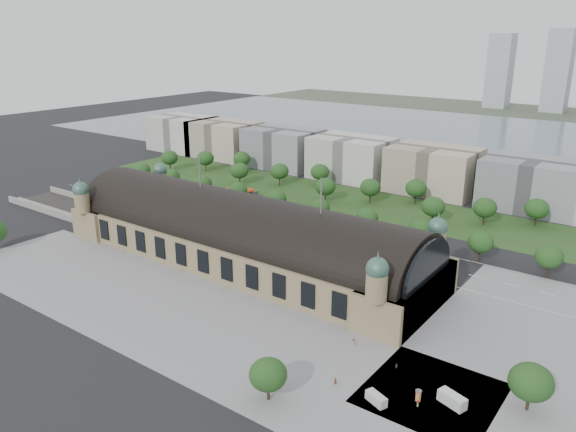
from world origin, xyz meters
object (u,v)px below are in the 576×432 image
Objects in this scene: parked_car_6 at (242,234)px; advertising_column at (418,396)px; parked_car_5 at (185,218)px; van_east at (451,399)px; traffic_car_0 at (119,187)px; traffic_car_4 at (329,248)px; parked_car_1 at (153,210)px; bus_mid at (321,245)px; van_south at (375,398)px; petrol_station at (245,192)px; parked_car_4 at (185,218)px; pedestrian_2 at (397,366)px; pedestrian_0 at (353,342)px; pedestrian_5 at (418,404)px; traffic_car_1 at (181,202)px; parked_car_0 at (148,207)px; bus_west at (295,234)px; pedestrian_1 at (335,382)px; bus_east at (311,242)px; parked_car_2 at (176,212)px; parked_car_3 at (185,216)px; traffic_car_3 at (260,221)px; traffic_car_5 at (418,251)px.

parked_car_6 is 122.67m from advertising_column.
parked_car_5 is at bearing 156.53° from advertising_column.
traffic_car_0 is at bearing 179.51° from van_east.
parked_car_1 is at bearing -77.60° from traffic_car_4.
bus_mid is 1.81× the size of van_south.
bus_mid is at bearing -27.57° from petrol_station.
pedestrian_2 reaches higher than parked_car_4.
van_south is 3.09× the size of pedestrian_0.
pedestrian_5 reaches higher than parked_car_1.
parked_car_1 is (-0.64, -17.29, 0.01)m from traffic_car_1.
traffic_car_4 is (94.44, -9.58, 0.00)m from traffic_car_1.
pedestrian_0 reaches higher than parked_car_0.
petrol_station reaches higher than parked_car_1.
bus_west is at bearing -30.93° from petrol_station.
bus_west is (81.64, 9.46, 0.74)m from parked_car_0.
van_south is 11.15m from pedestrian_1.
van_east reaches higher than pedestrian_2.
van_east is at bearing -122.10° from bus_east.
pedestrian_2 reaches higher than parked_car_2.
parked_car_3 is 0.37× the size of bus_west.
traffic_car_4 is 1.03× the size of parked_car_3.
parked_car_0 is at bearing 178.24° from van_south.
pedestrian_2 is (200.41, -68.13, -0.04)m from traffic_car_0.
traffic_car_0 is at bearing 91.77° from bus_east.
parked_car_6 is (55.64, -17.29, -0.09)m from traffic_car_1.
traffic_car_4 is 0.38× the size of bus_west.
traffic_car_0 is 134.56m from bus_east.
traffic_car_3 is at bearing 76.42° from parked_car_3.
parked_car_4 is at bearing 81.84° from traffic_car_0.
traffic_car_0 is 229.24m from van_east.
pedestrian_2 reaches higher than parked_car_5.
van_east is at bearing 55.61° from van_south.
parked_car_2 is (-113.02, -21.05, -0.13)m from traffic_car_5.
parked_car_5 is at bearing -121.49° from pedestrian_5.
bus_east is 75.78m from pedestrian_0.
parked_car_3 is (24.41, 1.32, -0.11)m from parked_car_0.
bus_east reaches higher than parked_car_1.
bus_mid is 5.22m from bus_east.
pedestrian_5 is (71.75, -69.59, -0.74)m from bus_mid.
parked_car_0 is 5.93m from parked_car_1.
parked_car_4 is 2.90× the size of pedestrian_2.
traffic_car_0 is 2.54× the size of pedestrian_1.
parked_car_3 is 143.32m from pedestrian_1.
pedestrian_0 is at bearing -125.05° from traffic_car_3.
petrol_station is at bearing 66.59° from bus_east.
petrol_station is 2.88× the size of parked_car_5.
traffic_car_3 is 1.27× the size of parked_car_3.
parked_car_0 is at bearing -124.16° from parked_car_3.
petrol_station reaches higher than bus_west.
bus_east is (-38.01, -17.91, 0.98)m from traffic_car_5.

